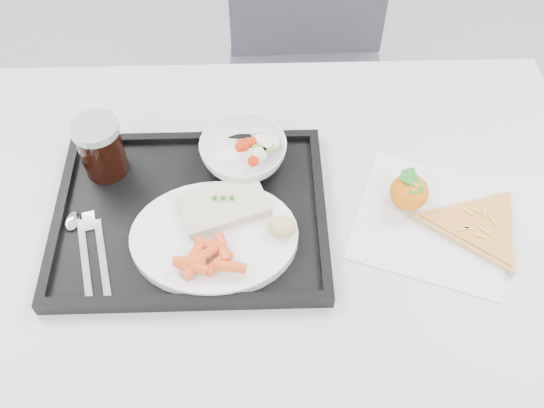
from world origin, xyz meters
The scene contains 14 objects.
table centered at (0.00, 0.30, 0.68)m, with size 1.20×0.80×0.75m.
chair centered at (0.15, 0.98, 0.54)m, with size 0.43×0.43×0.93m.
tray centered at (-0.10, 0.31, 0.76)m, with size 0.45×0.35×0.03m.
dinner_plate centered at (-0.06, 0.25, 0.77)m, with size 0.27×0.27×0.02m.
fish_fillet centered at (-0.04, 0.30, 0.79)m, with size 0.16×0.13×0.03m.
bread_roll centered at (0.05, 0.25, 0.80)m, with size 0.05×0.05×0.03m.
salad_bowl centered at (-0.01, 0.42, 0.79)m, with size 0.15×0.15×0.05m.
cola_glass centered at (-0.25, 0.41, 0.82)m, with size 0.08×0.08×0.11m.
cutlery centered at (-0.26, 0.25, 0.77)m, with size 0.10×0.17×0.01m.
napkin centered at (0.31, 0.29, 0.75)m, with size 0.32×0.31×0.00m.
tangerine centered at (0.27, 0.32, 0.79)m, with size 0.08×0.08×0.07m.
pizza_slice centered at (0.38, 0.27, 0.76)m, with size 0.26×0.26×0.02m.
carrot_pile centered at (-0.07, 0.20, 0.80)m, with size 0.11×0.08×0.02m.
salad_contents centered at (0.01, 0.42, 0.80)m, with size 0.08×0.07×0.02m.
Camera 1 is at (0.02, -0.29, 1.58)m, focal length 40.00 mm.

